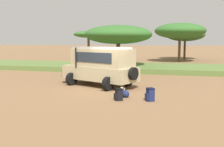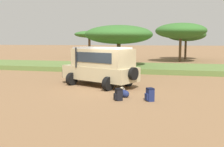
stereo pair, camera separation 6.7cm
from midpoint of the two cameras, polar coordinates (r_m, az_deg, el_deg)
The scene contains 10 objects.
ground_plane at distance 15.12m, azimuth -0.45°, elevation -3.63°, with size 320.00×320.00×0.00m, color olive.
grass_bank at distance 25.93m, azimuth 5.87°, elevation 1.30°, with size 120.00×7.00×0.44m.
safari_vehicle at distance 16.40m, azimuth -2.34°, elevation 1.77°, with size 5.37×3.88×2.44m.
backpack_beside_front_wheel at distance 12.48m, azimuth 8.39°, elevation -4.59°, with size 0.48×0.47×0.62m.
backpack_cluster_center at distance 12.50m, azimuth 1.56°, elevation -4.61°, with size 0.48×0.47×0.57m.
duffel_bag_low_black_case at distance 13.38m, azimuth 2.51°, elevation -4.24°, with size 0.74×0.77×0.46m.
acacia_tree_far_left at distance 46.74m, azimuth -4.92°, elevation 8.44°, with size 5.24×5.13×4.60m.
acacia_tree_left_mid at distance 25.44m, azimuth 1.56°, elevation 8.44°, with size 6.51×6.66×4.33m.
acacia_tree_centre_back at distance 36.72m, azimuth 14.79°, elevation 8.95°, with size 6.77×6.75×5.23m.
acacia_tree_right_mid at distance 42.53m, azimuth 15.85°, elevation 8.10°, with size 5.99×6.59×4.77m.
Camera 2 is at (3.84, -14.35, 2.81)m, focal length 42.00 mm.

